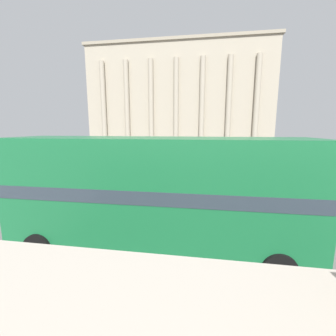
{
  "coord_description": "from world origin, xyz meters",
  "views": [
    {
      "loc": [
        -0.26,
        -2.05,
        4.61
      ],
      "look_at": [
        -3.08,
        15.73,
        1.45
      ],
      "focal_mm": 24.0,
      "sensor_mm": 36.0,
      "label": 1
    }
  ],
  "objects": [
    {
      "name": "pedestrian_olive",
      "position": [
        -4.84,
        21.19,
        0.96
      ],
      "size": [
        0.32,
        0.32,
        1.67
      ],
      "rotation": [
        0.0,
        0.0,
        5.82
      ],
      "color": "#282B33",
      "rests_on": "ground_plane"
    },
    {
      "name": "traffic_light_near",
      "position": [
        1.7,
        9.52,
        2.62
      ],
      "size": [
        0.42,
        0.24,
        4.02
      ],
      "color": "black",
      "rests_on": "ground_plane"
    },
    {
      "name": "traffic_light_mid",
      "position": [
        -3.96,
        18.45,
        2.17
      ],
      "size": [
        0.42,
        0.24,
        3.29
      ],
      "color": "black",
      "rests_on": "ground_plane"
    },
    {
      "name": "double_decker_bus",
      "position": [
        -1.91,
        5.63,
        2.4
      ],
      "size": [
        10.69,
        2.76,
        4.31
      ],
      "rotation": [
        0.0,
        0.0,
        -0.01
      ],
      "color": "black",
      "rests_on": "ground_plane"
    },
    {
      "name": "plaza_building_left",
      "position": [
        -5.14,
        43.8,
        9.82
      ],
      "size": [
        33.63,
        13.01,
        19.65
      ],
      "color": "#A39984",
      "rests_on": "ground_plane"
    },
    {
      "name": "pedestrian_blue",
      "position": [
        -3.94,
        24.85,
        1.02
      ],
      "size": [
        0.32,
        0.32,
        1.77
      ],
      "rotation": [
        0.0,
        0.0,
        1.59
      ],
      "color": "#282B33",
      "rests_on": "ground_plane"
    },
    {
      "name": "pedestrian_grey",
      "position": [
        -3.19,
        16.49,
        0.96
      ],
      "size": [
        0.32,
        0.32,
        1.68
      ],
      "rotation": [
        0.0,
        0.0,
        4.18
      ],
      "color": "#282B33",
      "rests_on": "ground_plane"
    },
    {
      "name": "car_black",
      "position": [
        9.75,
        26.36,
        0.7
      ],
      "size": [
        4.2,
        1.93,
        1.35
      ],
      "rotation": [
        0.0,
        0.0,
        1.02
      ],
      "color": "black",
      "rests_on": "ground_plane"
    }
  ]
}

